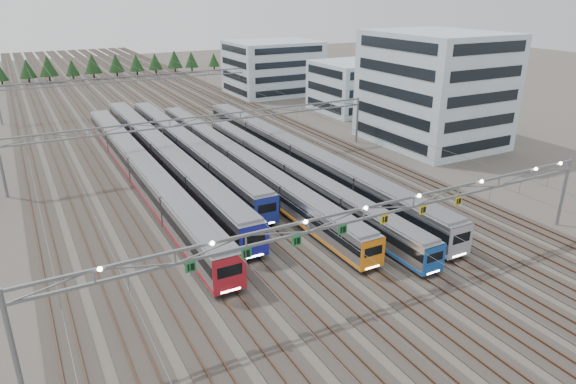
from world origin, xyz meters
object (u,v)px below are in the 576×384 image
gantry_mid (207,125)px  train_f (299,156)px  train_b (162,154)px  train_d (237,161)px  depot_bldg_south (434,89)px  train_e (293,174)px  depot_bldg_north (273,67)px  train_a (141,169)px  gantry_near (364,216)px  depot_bldg_mid (351,87)px  gantry_far (137,82)px  train_c (186,147)px

gantry_mid → train_f: bearing=-37.8°
train_b → train_d: bearing=-39.6°
depot_bldg_south → train_e: bearing=-165.1°
gantry_mid → depot_bldg_south: size_ratio=2.56×
depot_bldg_north → train_a: bearing=-131.7°
train_d → depot_bldg_south: 37.87m
train_b → gantry_mid: 8.03m
train_a → train_e: (18.00, -11.06, -0.36)m
train_a → train_d: train_a is taller
gantry_near → depot_bldg_mid: 74.60m
gantry_near → gantry_far: size_ratio=1.00×
gantry_near → depot_bldg_south: 52.05m
train_b → train_f: bearing=-29.7°
gantry_mid → gantry_far: same height
train_e → gantry_mid: 16.93m
train_f → gantry_mid: gantry_mid is taller
train_d → gantry_near: (-2.30, -34.20, 5.01)m
train_a → gantry_far: bearing=77.0°
gantry_near → depot_bldg_south: size_ratio=2.56×
train_f → train_e: bearing=-126.2°
train_c → gantry_near: 44.30m
depot_bldg_south → train_a: bearing=177.3°
train_b → train_e: 21.26m
depot_bldg_north → train_d: bearing=-121.5°
train_b → train_c: 5.07m
train_d → depot_bldg_mid: bearing=35.0°
train_d → depot_bldg_north: 65.38m
train_e → gantry_far: 60.43m
depot_bldg_north → train_f: bearing=-113.3°
train_f → depot_bldg_north: depot_bldg_north is taller
train_a → train_c: train_a is taller
train_c → depot_bldg_north: 60.07m
gantry_mid → gantry_far: 45.00m
gantry_mid → train_e: bearing=-65.6°
train_e → train_f: train_f is taller
train_f → gantry_near: gantry_near is taller
depot_bldg_south → depot_bldg_mid: bearing=85.3°
gantry_far → depot_bldg_mid: bearing=-29.2°
gantry_mid → depot_bldg_south: bearing=-9.0°
train_c → train_b: bearing=-152.6°
train_d → depot_bldg_mid: depot_bldg_mid is taller
train_d → gantry_mid: gantry_mid is taller
train_e → train_b: bearing=129.4°
train_a → depot_bldg_mid: (52.93, 25.52, 3.14)m
train_f → depot_bldg_north: 63.72m
train_e → depot_bldg_mid: bearing=46.3°
train_a → train_b: bearing=50.0°
gantry_near → gantry_far: bearing=90.0°
depot_bldg_south → depot_bldg_north: (-3.02, 55.90, -2.84)m
train_c → train_f: (13.50, -12.59, 0.03)m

